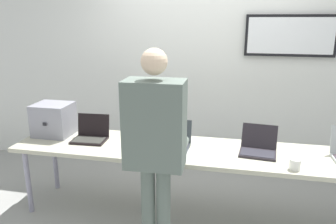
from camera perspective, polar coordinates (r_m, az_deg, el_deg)
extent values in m
cube|color=#959692|center=(3.44, 3.49, -17.93)|extent=(8.00, 8.00, 0.04)
cube|color=silver|center=(4.02, 6.26, 6.83)|extent=(8.00, 0.06, 2.52)
cube|color=black|center=(3.94, 20.55, 12.36)|extent=(0.97, 0.05, 0.45)
cube|color=white|center=(3.93, 20.58, 12.35)|extent=(0.91, 0.02, 0.39)
cube|color=#B0AE97|center=(3.09, 3.72, -6.76)|extent=(3.35, 0.70, 0.04)
cylinder|color=gray|center=(3.60, -23.22, -11.01)|extent=(0.05, 0.05, 0.68)
cylinder|color=gray|center=(3.97, -19.11, -8.00)|extent=(0.05, 0.05, 0.68)
cube|color=gray|center=(3.59, -19.32, -1.22)|extent=(0.37, 0.32, 0.33)
cube|color=black|center=(3.46, -20.71, -2.01)|extent=(0.04, 0.01, 0.03)
cube|color=black|center=(3.34, -13.58, -4.84)|extent=(0.34, 0.25, 0.02)
cube|color=#32332E|center=(3.33, -13.67, -4.71)|extent=(0.31, 0.19, 0.00)
cube|color=black|center=(3.42, -12.86, -2.17)|extent=(0.33, 0.07, 0.22)
cube|color=silver|center=(3.43, -12.84, -2.16)|extent=(0.30, 0.05, 0.19)
cube|color=#33393E|center=(3.10, 0.28, -6.07)|extent=(0.37, 0.23, 0.02)
cube|color=#322939|center=(3.08, 0.23, -5.94)|extent=(0.34, 0.18, 0.00)
cube|color=#33393E|center=(3.17, 0.80, -3.22)|extent=(0.37, 0.05, 0.22)
cube|color=white|center=(3.18, 0.81, -3.21)|extent=(0.34, 0.04, 0.19)
cube|color=black|center=(3.05, 15.35, -7.04)|extent=(0.34, 0.26, 0.02)
cube|color=#27262F|center=(3.04, 15.36, -6.92)|extent=(0.31, 0.21, 0.00)
cube|color=black|center=(3.16, 15.66, -4.07)|extent=(0.33, 0.13, 0.21)
cube|color=#2F4584|center=(3.16, 15.66, -4.08)|extent=(0.30, 0.11, 0.18)
cylinder|color=#5A665F|center=(2.72, -3.45, -17.06)|extent=(0.11, 0.11, 0.83)
cylinder|color=#5A665F|center=(2.70, -0.79, -17.36)|extent=(0.11, 0.11, 0.83)
cube|color=#5A665F|center=(2.38, -2.31, -2.16)|extent=(0.44, 0.27, 0.65)
sphere|color=beige|center=(2.28, -2.44, 8.77)|extent=(0.19, 0.19, 0.19)
cylinder|color=#5A665F|center=(2.78, -4.19, -5.55)|extent=(0.08, 0.32, 0.07)
cylinder|color=#5A665F|center=(2.72, 2.58, -6.05)|extent=(0.08, 0.32, 0.07)
cylinder|color=white|center=(2.85, 21.28, -8.49)|extent=(0.09, 0.09, 0.09)
cube|color=white|center=(2.92, 4.40, -7.73)|extent=(0.25, 0.32, 0.00)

